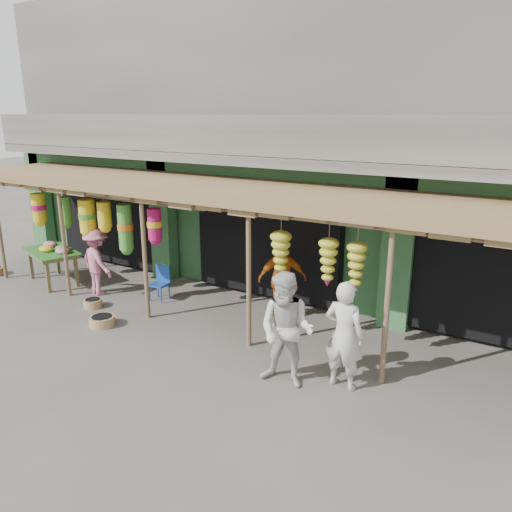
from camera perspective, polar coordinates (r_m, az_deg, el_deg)
The scene contains 11 objects.
ground at distance 10.03m, azimuth -5.07°, elevation -8.38°, with size 80.00×80.00×0.00m, color #514C47.
building at distance 13.36m, azimuth 7.38°, elevation 12.63°, with size 16.40×6.80×7.00m.
awning at distance 9.99m, azimuth -3.36°, elevation 7.05°, with size 14.00×2.70×2.79m.
flower_table at distance 13.42m, azimuth -22.22°, elevation 0.40°, with size 1.85×1.43×0.98m.
blue_chair at distance 11.63m, azimuth -10.83°, elevation -2.80°, with size 0.41×0.42×0.78m.
basket_mid at distance 10.59m, azimuth -17.17°, elevation -7.12°, with size 0.51×0.51×0.19m, color #956A42.
basket_right at distance 11.63m, azimuth -18.13°, elevation -5.15°, with size 0.40×0.40×0.18m, color #A18B4B.
person_front at distance 7.82m, azimuth 10.03°, elevation -8.90°, with size 0.63×0.42×1.74m, color silver.
person_right at distance 7.76m, azimuth 3.50°, elevation -8.46°, with size 0.90×0.70×1.84m, color beige.
person_vendor at distance 10.27m, azimuth 3.03°, elevation -2.66°, with size 0.99×0.41×1.69m, color #C95E12.
person_shopper at distance 12.22m, azimuth -17.71°, elevation -0.60°, with size 1.03×0.59×1.59m, color #CA6B8A.
Camera 1 is at (5.51, -7.28, 4.14)m, focal length 35.00 mm.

